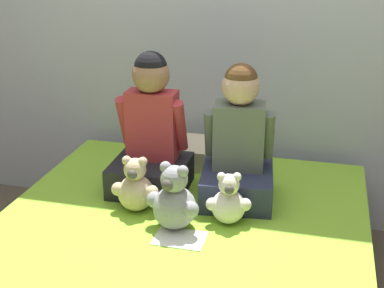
{
  "coord_description": "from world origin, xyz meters",
  "views": [
    {
      "loc": [
        0.56,
        -1.82,
        1.61
      ],
      "look_at": [
        0.0,
        0.36,
        0.71
      ],
      "focal_mm": 50.0,
      "sensor_mm": 36.0,
      "label": 1
    }
  ],
  "objects": [
    {
      "name": "teddy_bear_held_by_left_child",
      "position": [
        -0.22,
        0.2,
        0.54
      ],
      "size": [
        0.22,
        0.16,
        0.26
      ],
      "rotation": [
        0.0,
        0.0,
        0.06
      ],
      "color": "#D1B78E",
      "rests_on": "bed"
    },
    {
      "name": "wall_behind_bed",
      "position": [
        0.0,
        1.08,
        1.25
      ],
      "size": [
        8.0,
        0.06,
        2.5
      ],
      "color": "silver",
      "rests_on": "ground_plane"
    },
    {
      "name": "teddy_bear_held_by_right_child",
      "position": [
        0.2,
        0.19,
        0.53
      ],
      "size": [
        0.19,
        0.15,
        0.23
      ],
      "rotation": [
        0.0,
        0.0,
        0.22
      ],
      "color": "silver",
      "rests_on": "bed"
    },
    {
      "name": "teddy_bear_between_children",
      "position": [
        -0.01,
        0.09,
        0.56
      ],
      "size": [
        0.24,
        0.19,
        0.3
      ],
      "rotation": [
        0.0,
        0.0,
        -0.27
      ],
      "color": "#939399",
      "rests_on": "bed"
    },
    {
      "name": "sign_card",
      "position": [
        0.04,
        0.01,
        0.43
      ],
      "size": [
        0.21,
        0.15,
        0.0
      ],
      "color": "white",
      "rests_on": "bed"
    },
    {
      "name": "child_on_left",
      "position": [
        -0.22,
        0.44,
        0.7
      ],
      "size": [
        0.37,
        0.34,
        0.67
      ],
      "rotation": [
        0.0,
        0.0,
        0.02
      ],
      "color": "black",
      "rests_on": "bed"
    },
    {
      "name": "pillow_at_headboard",
      "position": [
        0.0,
        0.8,
        0.49
      ],
      "size": [
        0.54,
        0.29,
        0.11
      ],
      "color": "beige",
      "rests_on": "bed"
    },
    {
      "name": "bed",
      "position": [
        0.0,
        0.0,
        0.21
      ],
      "size": [
        1.63,
        1.94,
        0.43
      ],
      "color": "#997F60",
      "rests_on": "ground_plane"
    },
    {
      "name": "child_on_right",
      "position": [
        0.2,
        0.44,
        0.69
      ],
      "size": [
        0.37,
        0.39,
        0.64
      ],
      "rotation": [
        0.0,
        0.0,
        0.12
      ],
      "color": "#282D47",
      "rests_on": "bed"
    }
  ]
}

